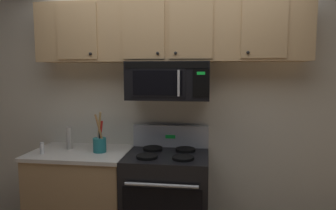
# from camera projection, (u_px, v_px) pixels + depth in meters

# --- Properties ---
(back_wall) EXTENTS (5.20, 0.10, 2.70)m
(back_wall) POSITION_uv_depth(u_px,v_px,m) (172.00, 102.00, 3.07)
(back_wall) COLOR silver
(back_wall) RESTS_ON ground_plane
(stove_range) EXTENTS (0.76, 0.69, 1.12)m
(stove_range) POSITION_uv_depth(u_px,v_px,m) (167.00, 199.00, 2.81)
(stove_range) COLOR black
(stove_range) RESTS_ON ground_plane
(over_range_microwave) EXTENTS (0.76, 0.43, 0.35)m
(over_range_microwave) POSITION_uv_depth(u_px,v_px,m) (169.00, 81.00, 2.80)
(over_range_microwave) COLOR black
(upper_cabinets) EXTENTS (2.50, 0.36, 0.55)m
(upper_cabinets) POSITION_uv_depth(u_px,v_px,m) (169.00, 32.00, 2.78)
(upper_cabinets) COLOR tan
(counter_segment) EXTENTS (0.93, 0.65, 0.90)m
(counter_segment) POSITION_uv_depth(u_px,v_px,m) (82.00, 195.00, 2.92)
(counter_segment) COLOR tan
(counter_segment) RESTS_ON ground_plane
(utensil_crock_teal) EXTENTS (0.12, 0.12, 0.39)m
(utensil_crock_teal) POSITION_uv_depth(u_px,v_px,m) (100.00, 142.00, 2.82)
(utensil_crock_teal) COLOR teal
(utensil_crock_teal) RESTS_ON counter_segment
(salt_shaker) EXTENTS (0.04, 0.04, 0.11)m
(salt_shaker) POSITION_uv_depth(u_px,v_px,m) (42.00, 148.00, 2.76)
(salt_shaker) COLOR white
(salt_shaker) RESTS_ON counter_segment
(pepper_mill) EXTENTS (0.06, 0.06, 0.22)m
(pepper_mill) POSITION_uv_depth(u_px,v_px,m) (69.00, 138.00, 2.93)
(pepper_mill) COLOR #B7B2A8
(pepper_mill) RESTS_ON counter_segment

